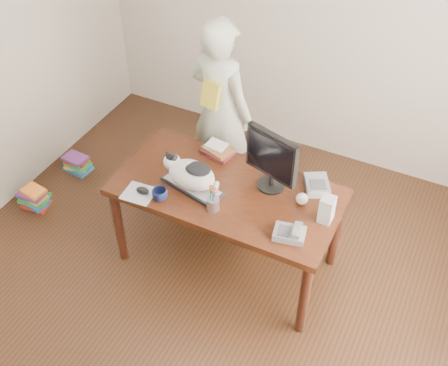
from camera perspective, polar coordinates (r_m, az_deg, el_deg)
room at (r=3.14m, az=-4.51°, el=0.74°), size 4.50×4.50×4.50m
desk at (r=4.08m, az=0.81°, el=-1.49°), size 1.60×0.80×0.75m
keyboard at (r=3.94m, az=-3.24°, el=-0.34°), size 0.48×0.27×0.03m
cat at (r=3.87m, az=-3.48°, el=1.01°), size 0.45×0.28×0.25m
monitor at (r=3.79m, az=4.86°, el=2.51°), size 0.41×0.25×0.46m
pen_cup at (r=3.74m, az=-1.12°, el=-2.03°), size 0.11×0.11×0.22m
mousepad at (r=3.94m, az=-8.63°, el=-1.05°), size 0.23×0.21×0.00m
mouse at (r=3.93m, az=-8.26°, el=-0.75°), size 0.10×0.07×0.04m
coffee_mug at (r=3.85m, az=-6.54°, el=-1.19°), size 0.15×0.15×0.09m
phone at (r=3.62m, az=6.73°, el=-5.09°), size 0.22×0.20×0.09m
speaker at (r=3.71m, az=10.40°, el=-2.66°), size 0.09×0.10×0.20m
baseball at (r=3.83m, az=7.94°, el=-1.60°), size 0.08×0.08×0.08m
book_stack at (r=4.20m, az=-0.65°, el=3.36°), size 0.26×0.21×0.09m
calculator at (r=3.97m, az=9.43°, el=-0.20°), size 0.24×0.26×0.06m
person at (r=4.59m, az=-0.33°, el=7.43°), size 0.66×0.51×1.61m
held_book at (r=4.33m, az=-1.37°, el=8.95°), size 0.17×0.12×0.21m
book_pile_a at (r=5.09m, az=-18.70°, el=-1.45°), size 0.27×0.22×0.18m
book_pile_b at (r=5.36m, az=-14.68°, el=1.93°), size 0.26×0.20×0.15m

